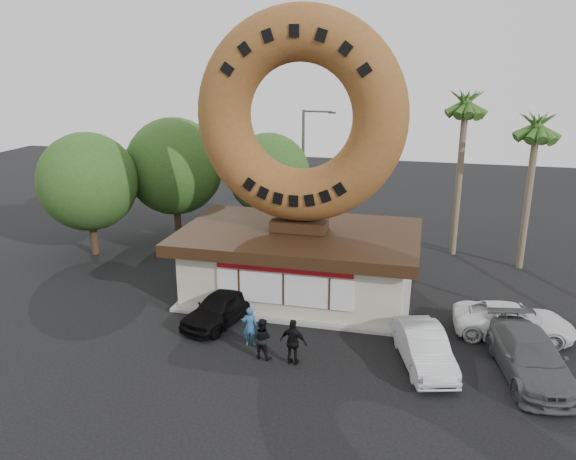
% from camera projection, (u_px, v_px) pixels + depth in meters
% --- Properties ---
extents(ground, '(90.00, 90.00, 0.00)m').
position_uv_depth(ground, '(265.00, 355.00, 21.84)').
color(ground, black).
rests_on(ground, ground).
extents(donut_shop, '(11.20, 7.20, 3.80)m').
position_uv_depth(donut_shop, '(299.00, 261.00, 26.88)').
color(donut_shop, beige).
rests_on(donut_shop, ground).
extents(giant_donut, '(9.55, 2.43, 9.55)m').
position_uv_depth(giant_donut, '(300.00, 117.00, 24.89)').
color(giant_donut, brown).
rests_on(giant_donut, donut_shop).
extents(tree_west, '(6.00, 6.00, 7.65)m').
position_uv_depth(tree_west, '(174.00, 166.00, 34.70)').
color(tree_west, '#473321').
rests_on(tree_west, ground).
extents(tree_mid, '(5.20, 5.20, 6.63)m').
position_uv_depth(tree_mid, '(269.00, 174.00, 35.49)').
color(tree_mid, '#473321').
rests_on(tree_mid, ground).
extents(tree_far, '(5.60, 5.60, 7.14)m').
position_uv_depth(tree_far, '(88.00, 182.00, 31.87)').
color(tree_far, '#473321').
rests_on(tree_far, ground).
extents(palm_near, '(2.60, 2.60, 9.75)m').
position_uv_depth(palm_near, '(465.00, 109.00, 30.66)').
color(palm_near, '#726651').
rests_on(palm_near, ground).
extents(palm_far, '(2.60, 2.60, 8.75)m').
position_uv_depth(palm_far, '(537.00, 131.00, 28.75)').
color(palm_far, '#726651').
rests_on(palm_far, ground).
extents(street_lamp, '(2.11, 0.20, 8.00)m').
position_uv_depth(street_lamp, '(305.00, 166.00, 35.80)').
color(street_lamp, '#59595E').
rests_on(street_lamp, ground).
extents(person_left, '(0.69, 0.54, 1.66)m').
position_uv_depth(person_left, '(250.00, 327.00, 22.34)').
color(person_left, '#26537F').
rests_on(person_left, ground).
extents(person_center, '(0.89, 0.74, 1.64)m').
position_uv_depth(person_center, '(262.00, 338.00, 21.43)').
color(person_center, black).
rests_on(person_center, ground).
extents(person_right, '(1.12, 0.60, 1.82)m').
position_uv_depth(person_right, '(293.00, 342.00, 20.96)').
color(person_right, black).
rests_on(person_right, ground).
extents(car_black, '(2.85, 4.50, 1.43)m').
position_uv_depth(car_black, '(221.00, 307.00, 24.34)').
color(car_black, black).
rests_on(car_black, ground).
extents(car_silver, '(2.65, 4.58, 1.43)m').
position_uv_depth(car_silver, '(424.00, 348.00, 20.95)').
color(car_silver, '#BABBC0').
rests_on(car_silver, ground).
extents(car_grey, '(3.02, 5.57, 1.53)m').
position_uv_depth(car_grey, '(531.00, 357.00, 20.22)').
color(car_grey, '#4E5152').
rests_on(car_grey, ground).
extents(car_white, '(4.88, 2.34, 1.34)m').
position_uv_depth(car_white, '(513.00, 321.00, 23.16)').
color(car_white, silver).
rests_on(car_white, ground).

